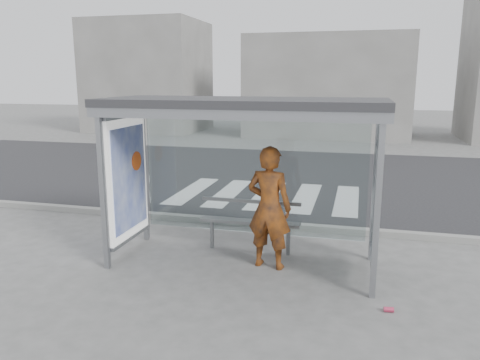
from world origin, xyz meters
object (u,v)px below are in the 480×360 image
bench (250,221)px  soda_can (389,309)px  person (269,208)px  bus_shelter (220,140)px

bench → soda_can: 2.81m
person → bench: bearing=-43.6°
bus_shelter → bench: bus_shelter is taller
bench → soda_can: bearing=-36.8°
bus_shelter → person: bus_shelter is taller
person → bench: person is taller
soda_can → person: bearing=148.7°
bus_shelter → bench: (0.35, 0.52, -1.45)m
bus_shelter → soda_can: bearing=-23.9°
bench → bus_shelter: bearing=-124.1°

